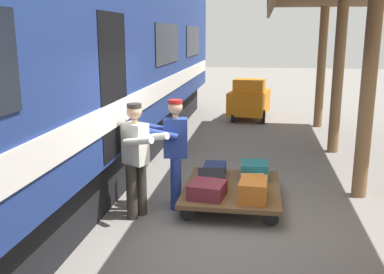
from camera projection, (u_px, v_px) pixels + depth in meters
The scene contains 12 objects.
ground_plane at pixel (234, 223), 6.33m from camera, with size 60.00×60.00×0.00m, color slate.
train_car at pixel (14, 76), 6.34m from camera, with size 3.02×20.53×4.00m.
luggage_cart at pixel (232, 189), 7.00m from camera, with size 1.50×1.85×0.29m.
suitcase_cream_canvas at pixel (254, 183), 6.92m from camera, with size 0.37×0.48×0.16m, color beige.
suitcase_burgundy_valise at pixel (207, 190), 6.53m from camera, with size 0.50×0.52×0.22m, color maroon.
suitcase_black_hardshell at pixel (211, 179), 7.02m from camera, with size 0.43×0.53×0.21m, color black.
suitcase_teal_softside at pixel (254, 170), 7.40m from camera, with size 0.45×0.48×0.26m, color #1E666B.
suitcase_navy_fabric at pixel (214, 170), 7.51m from camera, with size 0.37×0.58×0.19m, color navy.
suitcase_orange_carryall at pixel (253, 190), 6.42m from camera, with size 0.39×0.59×0.30m, color #CC6B23.
porter_in_overalls at pixel (174, 150), 6.73m from camera, with size 0.71×0.50×1.70m.
porter_by_door at pixel (137, 157), 6.36m from camera, with size 0.74×0.62×1.70m.
baggage_tug at pixel (249, 100), 13.84m from camera, with size 1.35×1.85×1.30m.
Camera 1 is at (-0.31, 5.90, 2.66)m, focal length 41.15 mm.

